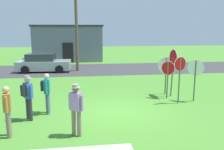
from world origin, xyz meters
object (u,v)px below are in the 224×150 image
person_in_blue (47,91)px  stop_sign_far_back (180,72)px  stop_sign_rear_left (173,64)px  stop_sign_tallest (166,69)px  person_in_dark_shirt (76,107)px  stop_sign_center_cluster (195,73)px  person_with_sunhat (7,109)px  utility_pole (76,20)px  parked_car_on_street (43,63)px  stop_sign_nearest (168,73)px  person_in_teal (28,95)px

person_in_blue → stop_sign_far_back: bearing=5.8°
stop_sign_rear_left → stop_sign_tallest: bearing=112.7°
stop_sign_far_back → person_in_dark_shirt: size_ratio=1.28×
stop_sign_center_cluster → person_in_dark_shirt: stop_sign_center_cluster is taller
stop_sign_center_cluster → person_with_sunhat: 8.33m
utility_pole → person_with_sunhat: bearing=-99.5°
stop_sign_center_cluster → stop_sign_rear_left: size_ratio=0.83×
parked_car_on_street → person_in_blue: (1.66, -10.34, 0.29)m
stop_sign_tallest → person_with_sunhat: 8.13m
stop_sign_nearest → person_with_sunhat: stop_sign_nearest is taller
stop_sign_nearest → stop_sign_far_back: (0.23, -0.89, 0.22)m
stop_sign_nearest → stop_sign_rear_left: size_ratio=0.77×
utility_pole → parked_car_on_street: size_ratio=1.86×
person_in_dark_shirt → stop_sign_nearest: bearing=40.0°
person_with_sunhat → person_in_teal: size_ratio=0.97×
stop_sign_center_cluster → stop_sign_far_back: stop_sign_far_back is taller
stop_sign_tallest → stop_sign_far_back: 1.66m
person_in_teal → person_in_dark_shirt: same height
stop_sign_nearest → person_in_teal: stop_sign_nearest is taller
stop_sign_nearest → stop_sign_center_cluster: size_ratio=0.93×
stop_sign_rear_left → person_in_blue: 6.41m
parked_car_on_street → person_in_teal: bearing=-84.5°
stop_sign_nearest → stop_sign_center_cluster: (1.11, -0.67, 0.10)m
stop_sign_tallest → stop_sign_rear_left: bearing=-67.3°
person_in_blue → person_with_sunhat: same height
stop_sign_rear_left → person_in_blue: (-6.11, -1.82, -0.72)m
stop_sign_nearest → person_in_teal: (-6.35, -2.15, -0.28)m
stop_sign_rear_left → person_in_dark_shirt: 6.41m
stop_sign_center_cluster → person_in_blue: bearing=-173.2°
stop_sign_nearest → person_in_teal: size_ratio=1.10×
parked_car_on_street → person_in_dark_shirt: bearing=-77.1°
parked_car_on_street → person_in_teal: person_in_teal is taller
stop_sign_center_cluster → utility_pole: bearing=120.9°
stop_sign_nearest → stop_sign_tallest: stop_sign_tallest is taller
person_with_sunhat → person_in_dark_shirt: person_in_dark_shirt is taller
stop_sign_far_back → person_in_teal: bearing=-169.1°
stop_sign_tallest → person_in_blue: (-5.92, -2.26, -0.39)m
parked_car_on_street → person_in_dark_shirt: (2.89, -12.62, 0.30)m
person_in_teal → stop_sign_center_cluster: bearing=11.2°
stop_sign_center_cluster → stop_sign_rear_left: bearing=126.7°
parked_car_on_street → stop_sign_nearest: 11.55m
person_in_teal → stop_sign_nearest: bearing=18.7°
stop_sign_center_cluster → person_in_blue: (-6.85, -0.82, -0.41)m
person_in_dark_shirt → person_with_sunhat: bearing=174.1°
person_in_dark_shirt → person_in_blue: bearing=118.2°
stop_sign_far_back → person_in_blue: stop_sign_far_back is taller
stop_sign_center_cluster → stop_sign_far_back: 0.92m
parked_car_on_street → person_in_teal: 11.05m
stop_sign_tallest → person_in_teal: bearing=-155.9°
utility_pole → stop_sign_center_cluster: size_ratio=3.99×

